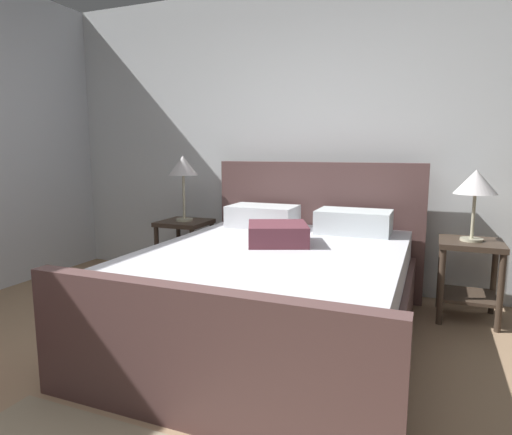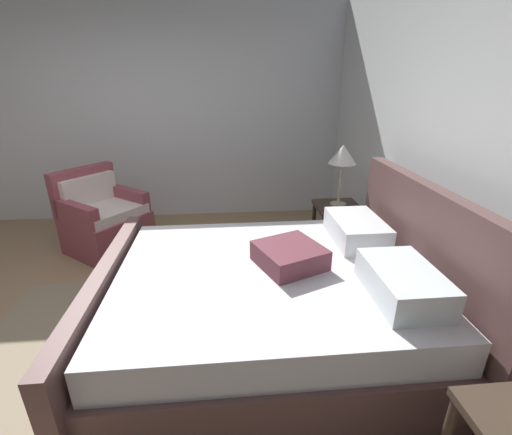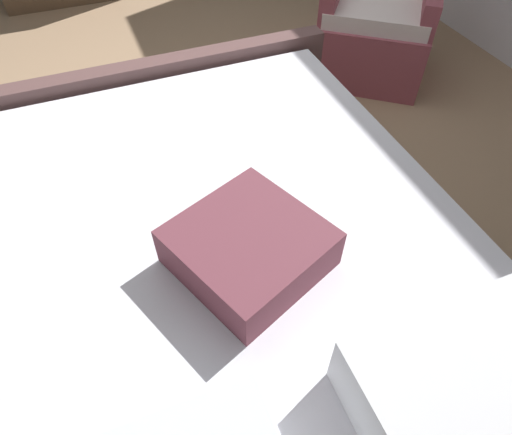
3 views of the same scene
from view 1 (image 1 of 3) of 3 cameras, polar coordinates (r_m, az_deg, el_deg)
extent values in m
cube|color=silver|center=(4.16, 6.22, 10.09)|extent=(5.07, 0.12, 2.72)
cube|color=brown|center=(3.02, 2.52, -11.82)|extent=(1.70, 2.04, 0.40)
cube|color=brown|center=(3.91, 7.85, -1.37)|extent=(1.81, 0.11, 1.16)
cube|color=brown|center=(2.08, -7.95, -17.82)|extent=(1.81, 0.11, 0.67)
cube|color=silver|center=(2.93, 2.56, -6.13)|extent=(1.62, 1.98, 0.22)
cube|color=silver|center=(3.70, 0.90, 0.17)|extent=(0.56, 0.36, 0.18)
cube|color=silver|center=(3.50, 12.58, -0.54)|extent=(0.56, 0.36, 0.18)
cube|color=brown|center=(3.04, 2.82, -2.09)|extent=(0.52, 0.52, 0.14)
cube|color=#3E3025|center=(3.61, 26.16, -3.05)|extent=(0.44, 0.44, 0.04)
cube|color=#3E3025|center=(3.71, 25.73, -9.12)|extent=(0.40, 0.40, 0.02)
cylinder|color=#3E3025|center=(3.49, 22.89, -8.32)|extent=(0.04, 0.04, 0.56)
cylinder|color=#3E3025|center=(3.52, 29.15, -8.61)|extent=(0.04, 0.04, 0.56)
cylinder|color=#3E3025|center=(3.85, 22.83, -6.72)|extent=(0.04, 0.04, 0.56)
cylinder|color=#3E3025|center=(3.88, 28.48, -6.99)|extent=(0.04, 0.04, 0.56)
cylinder|color=#B7B293|center=(3.60, 26.19, -2.58)|extent=(0.16, 0.16, 0.02)
cylinder|color=#B7B293|center=(3.58, 26.38, 0.15)|extent=(0.02, 0.02, 0.33)
cone|color=silver|center=(3.55, 26.65, 4.17)|extent=(0.30, 0.30, 0.18)
cube|color=#3E3025|center=(4.21, -9.27, -0.68)|extent=(0.44, 0.44, 0.04)
cube|color=#3E3025|center=(4.29, -9.14, -5.96)|extent=(0.40, 0.40, 0.02)
cylinder|color=#3E3025|center=(4.21, -12.73, -4.94)|extent=(0.04, 0.04, 0.56)
cylinder|color=#3E3025|center=(4.01, -8.25, -5.50)|extent=(0.04, 0.04, 0.56)
cylinder|color=#3E3025|center=(4.52, -9.99, -3.92)|extent=(0.04, 0.04, 0.56)
cylinder|color=#3E3025|center=(4.34, -5.71, -4.37)|extent=(0.04, 0.04, 0.56)
cylinder|color=#B7B293|center=(4.20, -9.28, -0.28)|extent=(0.16, 0.16, 0.02)
cylinder|color=#B7B293|center=(4.17, -9.35, 2.64)|extent=(0.02, 0.02, 0.41)
cone|color=silver|center=(4.15, -9.46, 6.69)|extent=(0.27, 0.27, 0.18)
camera|label=2|loc=(2.69, 47.99, 17.69)|focal=24.55mm
camera|label=3|loc=(3.69, 11.36, 16.07)|focal=31.14mm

